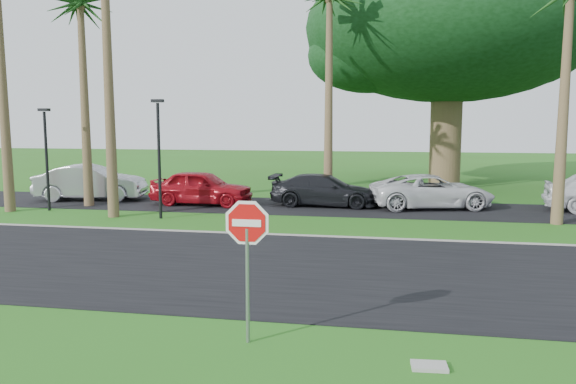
% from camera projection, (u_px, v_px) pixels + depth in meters
% --- Properties ---
extents(ground, '(120.00, 120.00, 0.00)m').
position_uv_depth(ground, '(260.00, 290.00, 12.73)').
color(ground, '#285A16').
rests_on(ground, ground).
extents(road, '(120.00, 8.00, 0.02)m').
position_uv_depth(road, '(277.00, 267.00, 14.68)').
color(road, black).
rests_on(road, ground).
extents(parking_strip, '(120.00, 5.00, 0.02)m').
position_uv_depth(parking_strip, '(324.00, 207.00, 24.93)').
color(parking_strip, black).
rests_on(parking_strip, ground).
extents(curb, '(120.00, 0.12, 0.06)m').
position_uv_depth(curb, '(301.00, 235.00, 18.63)').
color(curb, gray).
rests_on(curb, ground).
extents(stop_sign_near, '(1.05, 0.07, 2.62)m').
position_uv_depth(stop_sign_near, '(247.00, 242.00, 9.49)').
color(stop_sign_near, gray).
rests_on(stop_sign_near, ground).
extents(palm_left_mid, '(5.00, 5.00, 10.00)m').
position_uv_depth(palm_left_mid, '(80.00, 8.00, 24.25)').
color(palm_left_mid, brown).
rests_on(palm_left_mid, ground).
extents(palm_center, '(5.00, 5.00, 10.50)m').
position_uv_depth(palm_center, '(330.00, 1.00, 25.24)').
color(palm_center, brown).
rests_on(palm_center, ground).
extents(canopy_tree, '(16.50, 16.50, 13.12)m').
position_uv_depth(canopy_tree, '(449.00, 30.00, 32.01)').
color(canopy_tree, brown).
rests_on(canopy_tree, ground).
extents(streetlight_left, '(0.45, 0.25, 4.34)m').
position_uv_depth(streetlight_left, '(46.00, 152.00, 23.74)').
color(streetlight_left, black).
rests_on(streetlight_left, ground).
extents(streetlight_right, '(0.45, 0.25, 4.64)m').
position_uv_depth(streetlight_right, '(159.00, 151.00, 21.76)').
color(streetlight_right, black).
rests_on(streetlight_right, ground).
extents(car_silver, '(5.40, 2.81, 1.69)m').
position_uv_depth(car_silver, '(91.00, 183.00, 27.05)').
color(car_silver, '#A2A4A9').
rests_on(car_silver, ground).
extents(car_red, '(4.71, 2.05, 1.58)m').
position_uv_depth(car_red, '(202.00, 188.00, 25.55)').
color(car_red, maroon).
rests_on(car_red, ground).
extents(car_dark, '(4.92, 2.10, 1.41)m').
position_uv_depth(car_dark, '(324.00, 191.00, 25.21)').
color(car_dark, black).
rests_on(car_dark, ground).
extents(car_minivan, '(5.73, 3.64, 1.47)m').
position_uv_depth(car_minivan, '(432.00, 192.00, 24.54)').
color(car_minivan, silver).
rests_on(car_minivan, ground).
extents(utility_slab, '(0.57, 0.38, 0.06)m').
position_uv_depth(utility_slab, '(429.00, 366.00, 8.68)').
color(utility_slab, '#9D9C95').
rests_on(utility_slab, ground).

